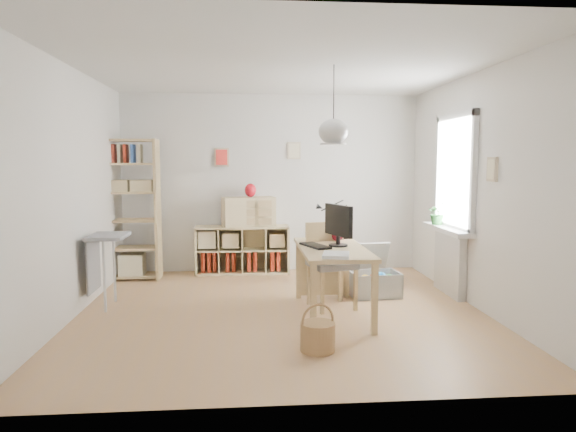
{
  "coord_description": "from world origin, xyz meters",
  "views": [
    {
      "loc": [
        -0.38,
        -5.63,
        1.68
      ],
      "look_at": [
        0.1,
        0.3,
        1.05
      ],
      "focal_mm": 32.0,
      "sensor_mm": 36.0,
      "label": 1
    }
  ],
  "objects": [
    {
      "name": "chair",
      "position": [
        0.57,
        0.17,
        0.56
      ],
      "size": [
        0.58,
        0.58,
        0.97
      ],
      "rotation": [
        0.0,
        0.0,
        0.25
      ],
      "color": "gray",
      "rests_on": "ground"
    },
    {
      "name": "side_table",
      "position": [
        -2.04,
        0.35,
        0.67
      ],
      "size": [
        0.4,
        0.55,
        0.85
      ],
      "color": "gray",
      "rests_on": "ground"
    },
    {
      "name": "yarn_ball",
      "position": [
        0.68,
        0.27,
        0.82
      ],
      "size": [
        0.13,
        0.13,
        0.13
      ],
      "primitive_type": "sphere",
      "color": "#500A13",
      "rests_on": "desk"
    },
    {
      "name": "drawer_chest",
      "position": [
        -0.35,
        2.04,
        0.94
      ],
      "size": [
        0.82,
        0.5,
        0.44
      ],
      "primitive_type": "cube",
      "rotation": [
        0.0,
        0.0,
        0.21
      ],
      "color": "beige",
      "rests_on": "cube_shelf"
    },
    {
      "name": "desk",
      "position": [
        0.55,
        -0.15,
        0.66
      ],
      "size": [
        0.7,
        1.5,
        0.75
      ],
      "color": "tan",
      "rests_on": "ground"
    },
    {
      "name": "monitor",
      "position": [
        0.63,
        -0.08,
        1.01
      ],
      "size": [
        0.22,
        0.51,
        0.46
      ],
      "rotation": [
        0.0,
        0.0,
        0.35
      ],
      "color": "black",
      "rests_on": "desk"
    },
    {
      "name": "potted_plant",
      "position": [
        2.12,
        0.88,
        1.01
      ],
      "size": [
        0.32,
        0.29,
        0.3
      ],
      "primitive_type": "imported",
      "rotation": [
        0.0,
        0.0,
        0.23
      ],
      "color": "#225A24",
      "rests_on": "windowsill"
    },
    {
      "name": "radiator",
      "position": [
        2.19,
        0.6,
        0.4
      ],
      "size": [
        0.1,
        0.8,
        0.8
      ],
      "primitive_type": "cube",
      "color": "silver",
      "rests_on": "ground"
    },
    {
      "name": "storage_chest",
      "position": [
        1.21,
        0.62,
        0.21
      ],
      "size": [
        0.65,
        0.72,
        0.63
      ],
      "rotation": [
        0.0,
        0.0,
        0.08
      ],
      "color": "#B5B5B1",
      "rests_on": "ground"
    },
    {
      "name": "keyboard",
      "position": [
        0.37,
        -0.11,
        0.76
      ],
      "size": [
        0.32,
        0.48,
        0.02
      ],
      "primitive_type": "cube",
      "rotation": [
        0.0,
        0.0,
        0.37
      ],
      "color": "black",
      "rests_on": "desk"
    },
    {
      "name": "red_vase",
      "position": [
        -0.32,
        2.04,
        1.26
      ],
      "size": [
        0.17,
        0.17,
        0.2
      ],
      "primitive_type": "ellipsoid",
      "color": "maroon",
      "rests_on": "drawer_chest"
    },
    {
      "name": "task_lamp",
      "position": [
        0.62,
        0.4,
        1.05
      ],
      "size": [
        0.41,
        0.15,
        0.44
      ],
      "color": "black",
      "rests_on": "desk"
    },
    {
      "name": "ground",
      "position": [
        0.0,
        0.0,
        0.0
      ],
      "size": [
        4.5,
        4.5,
        0.0
      ],
      "primitive_type": "plane",
      "color": "tan",
      "rests_on": "ground"
    },
    {
      "name": "window_unit",
      "position": [
        2.23,
        0.6,
        1.55
      ],
      "size": [
        0.07,
        1.16,
        1.46
      ],
      "color": "white",
      "rests_on": "ground"
    },
    {
      "name": "windowsill",
      "position": [
        2.14,
        0.6,
        0.83
      ],
      "size": [
        0.22,
        1.2,
        0.06
      ],
      "primitive_type": "cube",
      "color": "white",
      "rests_on": "radiator"
    },
    {
      "name": "paper_tray",
      "position": [
        0.49,
        -0.7,
        0.77
      ],
      "size": [
        0.32,
        0.37,
        0.03
      ],
      "primitive_type": "cube",
      "rotation": [
        0.0,
        0.0,
        -0.22
      ],
      "color": "white",
      "rests_on": "desk"
    },
    {
      "name": "tall_bookshelf",
      "position": [
        -2.04,
        1.8,
        1.09
      ],
      "size": [
        0.8,
        0.38,
        2.0
      ],
      "color": "tan",
      "rests_on": "ground"
    },
    {
      "name": "room_shell",
      "position": [
        0.55,
        -0.15,
        2.0
      ],
      "size": [
        4.5,
        4.5,
        4.5
      ],
      "color": "white",
      "rests_on": "ground"
    },
    {
      "name": "wicker_basket",
      "position": [
        0.24,
        -1.24,
        0.14
      ],
      "size": [
        0.31,
        0.31,
        0.43
      ],
      "rotation": [
        0.0,
        0.0,
        0.29
      ],
      "color": "#9A7845",
      "rests_on": "ground"
    },
    {
      "name": "cube_shelf",
      "position": [
        -0.47,
        2.08,
        0.3
      ],
      "size": [
        1.4,
        0.38,
        0.72
      ],
      "color": "beige",
      "rests_on": "ground"
    }
  ]
}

